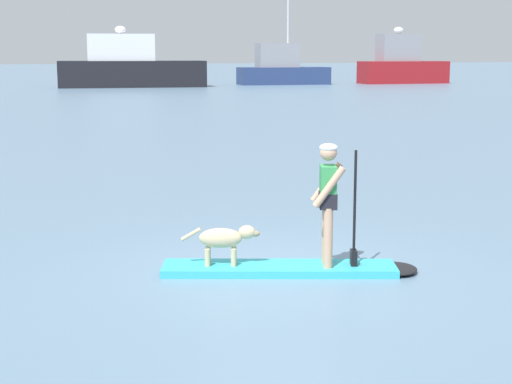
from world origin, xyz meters
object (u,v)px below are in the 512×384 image
moored_boat_far_port (402,65)px  moored_boat_outer (130,67)px  paddleboard (296,269)px  moored_boat_far_starboard (282,69)px  dog (224,239)px  person_paddler (329,196)px

moored_boat_far_port → moored_boat_outer: bearing=-178.9°
paddleboard → moored_boat_far_starboard: 61.99m
paddleboard → dog: (-0.90, 0.29, 0.40)m
person_paddler → dog: bearing=162.1°
moored_boat_outer → moored_boat_far_port: (25.53, 0.51, 0.05)m
person_paddler → moored_boat_outer: moored_boat_outer is taller
dog → moored_boat_outer: size_ratio=0.08×
dog → paddleboard: bearing=-17.9°
paddleboard → moored_boat_outer: size_ratio=0.27×
person_paddler → dog: size_ratio=1.60×
moored_boat_far_starboard → moored_boat_far_port: (11.56, -1.02, 0.32)m
person_paddler → paddleboard: bearing=162.1°
paddleboard → moored_boat_far_starboard: bearing=70.7°
dog → person_paddler: bearing=-17.9°
person_paddler → moored_boat_far_starboard: bearing=71.1°
paddleboard → moored_boat_far_starboard: moored_boat_far_starboard is taller
person_paddler → moored_boat_outer: bearing=83.9°
moored_boat_far_starboard → dog: bearing=-110.2°
person_paddler → moored_boat_outer: size_ratio=0.13×
dog → moored_boat_far_port: (32.94, 57.19, 1.26)m
moored_boat_far_starboard → moored_boat_far_port: size_ratio=1.25×
paddleboard → person_paddler: person_paddler is taller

